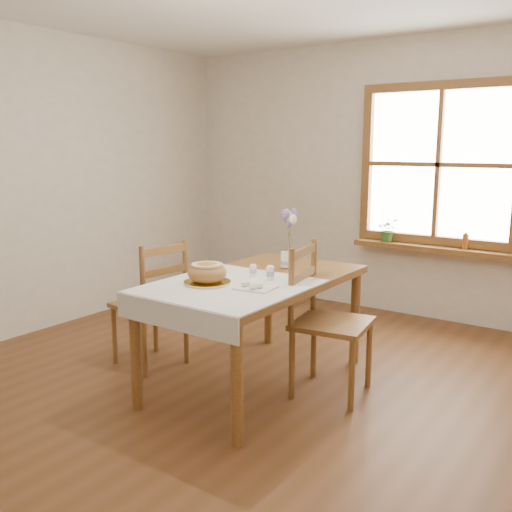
{
  "coord_description": "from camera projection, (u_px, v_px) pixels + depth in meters",
  "views": [
    {
      "loc": [
        2.13,
        -2.75,
        1.63
      ],
      "look_at": [
        0.0,
        0.3,
        0.9
      ],
      "focal_mm": 40.0,
      "sensor_mm": 36.0,
      "label": 1
    }
  ],
  "objects": [
    {
      "name": "ground",
      "position": [
        230.0,
        398.0,
        3.72
      ],
      "size": [
        5.0,
        5.0,
        0.0
      ],
      "primitive_type": "plane",
      "color": "brown",
      "rests_on": "ground"
    },
    {
      "name": "room_walls",
      "position": [
        227.0,
        131.0,
        3.39
      ],
      "size": [
        4.6,
        5.1,
        2.65
      ],
      "color": "beige",
      "rests_on": "ground"
    },
    {
      "name": "window",
      "position": [
        439.0,
        165.0,
        5.15
      ],
      "size": [
        1.46,
        0.08,
        1.46
      ],
      "color": "brown",
      "rests_on": "ground"
    },
    {
      "name": "window_sill",
      "position": [
        431.0,
        248.0,
        5.24
      ],
      "size": [
        1.46,
        0.2,
        0.05
      ],
      "color": "brown",
      "rests_on": "ground"
    },
    {
      "name": "dining_table",
      "position": [
        256.0,
        290.0,
        3.83
      ],
      "size": [
        0.9,
        1.6,
        0.75
      ],
      "color": "brown",
      "rests_on": "ground"
    },
    {
      "name": "table_linen",
      "position": [
        228.0,
        286.0,
        3.57
      ],
      "size": [
        0.91,
        0.99,
        0.01
      ],
      "primitive_type": "cube",
      "color": "silver",
      "rests_on": "dining_table"
    },
    {
      "name": "chair_left",
      "position": [
        149.0,
        303.0,
        4.23
      ],
      "size": [
        0.52,
        0.51,
        0.95
      ],
      "primitive_type": null,
      "rotation": [
        0.0,
        0.0,
        -1.72
      ],
      "color": "brown",
      "rests_on": "ground"
    },
    {
      "name": "chair_right",
      "position": [
        332.0,
        321.0,
        3.72
      ],
      "size": [
        0.55,
        0.53,
        1.0
      ],
      "primitive_type": null,
      "rotation": [
        0.0,
        0.0,
        1.72
      ],
      "color": "brown",
      "rests_on": "ground"
    },
    {
      "name": "bread_plate",
      "position": [
        207.0,
        283.0,
        3.62
      ],
      "size": [
        0.35,
        0.35,
        0.02
      ],
      "primitive_type": "cylinder",
      "rotation": [
        0.0,
        0.0,
        0.22
      ],
      "color": "white",
      "rests_on": "table_linen"
    },
    {
      "name": "bread_loaf",
      "position": [
        207.0,
        271.0,
        3.6
      ],
      "size": [
        0.25,
        0.25,
        0.14
      ],
      "primitive_type": "ellipsoid",
      "color": "#A7723B",
      "rests_on": "bread_plate"
    },
    {
      "name": "egg_napkin",
      "position": [
        256.0,
        288.0,
        3.5
      ],
      "size": [
        0.25,
        0.22,
        0.01
      ],
      "primitive_type": "cube",
      "rotation": [
        0.0,
        0.0,
        0.11
      ],
      "color": "silver",
      "rests_on": "table_linen"
    },
    {
      "name": "eggs",
      "position": [
        256.0,
        284.0,
        3.49
      ],
      "size": [
        0.19,
        0.17,
        0.04
      ],
      "primitive_type": null,
      "rotation": [
        0.0,
        0.0,
        0.11
      ],
      "color": "white",
      "rests_on": "egg_napkin"
    },
    {
      "name": "salt_shaker",
      "position": [
        253.0,
        270.0,
        3.81
      ],
      "size": [
        0.06,
        0.06,
        0.09
      ],
      "primitive_type": "cylinder",
      "rotation": [
        0.0,
        0.0,
        -0.34
      ],
      "color": "white",
      "rests_on": "table_linen"
    },
    {
      "name": "pepper_shaker",
      "position": [
        270.0,
        272.0,
        3.71
      ],
      "size": [
        0.06,
        0.06,
        0.1
      ],
      "primitive_type": "cylinder",
      "rotation": [
        0.0,
        0.0,
        -0.05
      ],
      "color": "white",
      "rests_on": "table_linen"
    },
    {
      "name": "flower_vase",
      "position": [
        287.0,
        261.0,
        4.12
      ],
      "size": [
        0.1,
        0.1,
        0.11
      ],
      "primitive_type": "cylinder",
      "rotation": [
        0.0,
        0.0,
        -0.02
      ],
      "color": "white",
      "rests_on": "dining_table"
    },
    {
      "name": "lavender_bouquet",
      "position": [
        288.0,
        231.0,
        4.08
      ],
      "size": [
        0.17,
        0.17,
        0.32
      ],
      "primitive_type": null,
      "color": "#735699",
      "rests_on": "flower_vase"
    },
    {
      "name": "potted_plant",
      "position": [
        388.0,
        232.0,
        5.45
      ],
      "size": [
        0.27,
        0.29,
        0.18
      ],
      "primitive_type": "imported",
      "rotation": [
        0.0,
        0.0,
        0.38
      ],
      "color": "#396E2C",
      "rests_on": "window_sill"
    },
    {
      "name": "amber_bottle",
      "position": [
        465.0,
        241.0,
        5.05
      ],
      "size": [
        0.06,
        0.06,
        0.15
      ],
      "primitive_type": "cylinder",
      "rotation": [
        0.0,
        0.0,
        -0.11
      ],
      "color": "#A7591E",
      "rests_on": "window_sill"
    }
  ]
}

